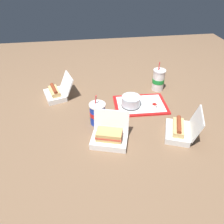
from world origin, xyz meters
The scene contains 11 objects.
ground_plane centered at (0.00, 0.00, 0.00)m, with size 3.20×3.20×0.00m, color brown.
food_tray centered at (-0.21, -0.08, 0.01)m, with size 0.38×0.28×0.01m.
cake_container centered at (-0.13, -0.08, 0.05)m, with size 0.13×0.13×0.07m.
ketchup_cup centered at (-0.29, -0.03, 0.03)m, with size 0.04×0.04×0.02m.
napkin_stack centered at (-0.20, -0.12, 0.02)m, with size 0.10×0.10×0.00m, color white.
plastic_fork centered at (-0.28, -0.02, 0.02)m, with size 0.11×0.01×0.01m, color white.
clamshell_hotdog_front centered at (0.39, -0.28, 0.04)m, with size 0.24×0.23×0.16m.
clamshell_sandwich_back centered at (0.06, 0.25, 0.04)m, with size 0.24×0.22×0.17m.
clamshell_hotdog_corner centered at (-0.36, 0.25, 0.04)m, with size 0.24×0.25×0.17m.
soda_cup_front centered at (-0.40, -0.29, 0.08)m, with size 0.10×0.10×0.23m.
soda_cup_corner centered at (0.11, 0.06, 0.07)m, with size 0.10×0.10×0.20m.
Camera 1 is at (0.18, 1.16, 0.89)m, focal length 35.00 mm.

